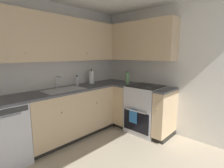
{
  "coord_description": "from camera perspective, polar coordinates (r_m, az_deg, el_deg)",
  "views": [
    {
      "loc": [
        -1.24,
        -1.38,
        1.52
      ],
      "look_at": [
        0.96,
        0.68,
        1.0
      ],
      "focal_mm": 27.33,
      "sensor_mm": 36.0,
      "label": 1
    }
  ],
  "objects": [
    {
      "name": "wall_back",
      "position": [
        3.19,
        -23.92,
        3.44
      ],
      "size": [
        3.81,
        0.05,
        2.43
      ],
      "primitive_type": "cube",
      "color": "silver",
      "rests_on": "ground_plane"
    },
    {
      "name": "wall_right",
      "position": [
        3.43,
        19.2,
        4.12
      ],
      "size": [
        0.05,
        3.15,
        2.43
      ],
      "primitive_type": "cube",
      "color": "silver",
      "rests_on": "ground_plane"
    },
    {
      "name": "dishwasher",
      "position": [
        2.87,
        -33.23,
        -13.99
      ],
      "size": [
        0.6,
        0.63,
        0.88
      ],
      "color": "silver",
      "rests_on": "ground_plane"
    },
    {
      "name": "lower_cabinets_back",
      "position": [
        3.28,
        -13.6,
        -9.64
      ],
      "size": [
        1.64,
        0.62,
        0.88
      ],
      "color": "tan",
      "rests_on": "ground_plane"
    },
    {
      "name": "countertop_back",
      "position": [
        3.16,
        -13.94,
        -1.83
      ],
      "size": [
        2.85,
        0.6,
        0.03
      ],
      "primitive_type": "cube",
      "color": "#4C4C51",
      "rests_on": "lower_cabinets_back"
    },
    {
      "name": "lower_cabinets_right",
      "position": [
        3.5,
        9.98,
        -8.27
      ],
      "size": [
        0.62,
        1.1,
        0.88
      ],
      "color": "tan",
      "rests_on": "ground_plane"
    },
    {
      "name": "countertop_right",
      "position": [
        3.38,
        10.18,
        -0.92
      ],
      "size": [
        0.6,
        1.1,
        0.03
      ],
      "color": "#4C4C51",
      "rests_on": "lower_cabinets_right"
    },
    {
      "name": "oven_range",
      "position": [
        3.47,
        11.14,
        -8.09
      ],
      "size": [
        0.68,
        0.62,
        1.07
      ],
      "color": "silver",
      "rests_on": "ground_plane"
    },
    {
      "name": "upper_cabinets_back",
      "position": [
        3.14,
        -18.58,
        14.12
      ],
      "size": [
        2.53,
        0.34,
        0.75
      ],
      "color": "tan"
    },
    {
      "name": "upper_cabinets_right",
      "position": [
        3.61,
        7.98,
        13.91
      ],
      "size": [
        0.32,
        1.65,
        0.75
      ],
      "color": "tan"
    },
    {
      "name": "sink",
      "position": [
        3.07,
        -15.7,
        -2.68
      ],
      "size": [
        0.69,
        0.4,
        0.1
      ],
      "color": "#B7B7BC",
      "rests_on": "countertop_back"
    },
    {
      "name": "faucet",
      "position": [
        3.22,
        -17.71,
        0.93
      ],
      "size": [
        0.07,
        0.16,
        0.22
      ],
      "color": "silver",
      "rests_on": "countertop_back"
    },
    {
      "name": "soap_bottle",
      "position": [
        3.45,
        -11.58,
        1.04
      ],
      "size": [
        0.06,
        0.06,
        0.2
      ],
      "color": "silver",
      "rests_on": "countertop_back"
    },
    {
      "name": "paper_towel_roll",
      "position": [
        3.64,
        -6.87,
        2.25
      ],
      "size": [
        0.11,
        0.11,
        0.32
      ],
      "color": "white",
      "rests_on": "countertop_back"
    },
    {
      "name": "oil_bottle",
      "position": [
        3.58,
        5.16,
        2.05
      ],
      "size": [
        0.08,
        0.08,
        0.26
      ],
      "color": "#729E66",
      "rests_on": "countertop_right"
    }
  ]
}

